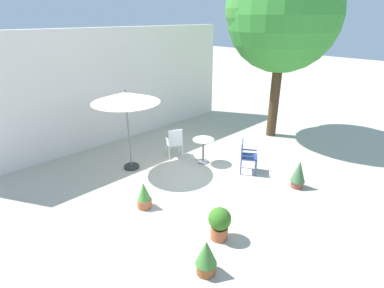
{
  "coord_description": "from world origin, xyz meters",
  "views": [
    {
      "loc": [
        -5.3,
        -5.27,
        4.19
      ],
      "look_at": [
        0.0,
        0.13,
        0.95
      ],
      "focal_mm": 28.14,
      "sensor_mm": 36.0,
      "label": 1
    }
  ],
  "objects_px": {
    "potted_plant_0": "(220,222)",
    "potted_plant_3": "(144,196)",
    "potted_plant_2": "(206,257)",
    "cafe_table_0": "(203,147)",
    "patio_umbrella_0": "(126,98)",
    "shade_tree": "(284,14)",
    "patio_chair_1": "(175,141)",
    "potted_plant_1": "(299,174)",
    "patio_chair_0": "(246,154)"
  },
  "relations": [
    {
      "from": "potted_plant_0",
      "to": "potted_plant_3",
      "type": "height_order",
      "value": "potted_plant_0"
    },
    {
      "from": "potted_plant_0",
      "to": "potted_plant_2",
      "type": "xyz_separation_m",
      "value": [
        -0.85,
        -0.43,
        -0.02
      ]
    },
    {
      "from": "cafe_table_0",
      "to": "patio_umbrella_0",
      "type": "bearing_deg",
      "value": 145.55
    },
    {
      "from": "shade_tree",
      "to": "patio_chair_1",
      "type": "xyz_separation_m",
      "value": [
        -3.96,
        1.04,
        -3.68
      ]
    },
    {
      "from": "patio_umbrella_0",
      "to": "potted_plant_0",
      "type": "xyz_separation_m",
      "value": [
        -0.47,
        -3.84,
        -1.74
      ]
    },
    {
      "from": "potted_plant_0",
      "to": "potted_plant_1",
      "type": "relative_size",
      "value": 0.93
    },
    {
      "from": "potted_plant_1",
      "to": "potted_plant_3",
      "type": "distance_m",
      "value": 4.0
    },
    {
      "from": "shade_tree",
      "to": "patio_chair_1",
      "type": "relative_size",
      "value": 6.28
    },
    {
      "from": "patio_chair_0",
      "to": "patio_chair_1",
      "type": "bearing_deg",
      "value": 110.74
    },
    {
      "from": "shade_tree",
      "to": "cafe_table_0",
      "type": "bearing_deg",
      "value": 177.53
    },
    {
      "from": "patio_chair_0",
      "to": "patio_chair_1",
      "type": "height_order",
      "value": "patio_chair_1"
    },
    {
      "from": "patio_chair_0",
      "to": "potted_plant_3",
      "type": "distance_m",
      "value": 3.22
    },
    {
      "from": "patio_umbrella_0",
      "to": "potted_plant_2",
      "type": "bearing_deg",
      "value": -107.26
    },
    {
      "from": "shade_tree",
      "to": "patio_umbrella_0",
      "type": "relative_size",
      "value": 2.57
    },
    {
      "from": "potted_plant_1",
      "to": "potted_plant_3",
      "type": "bearing_deg",
      "value": 148.62
    },
    {
      "from": "patio_chair_0",
      "to": "patio_chair_1",
      "type": "xyz_separation_m",
      "value": [
        -0.82,
        2.16,
        -0.0
      ]
    },
    {
      "from": "cafe_table_0",
      "to": "potted_plant_0",
      "type": "relative_size",
      "value": 1.09
    },
    {
      "from": "patio_chair_0",
      "to": "potted_plant_0",
      "type": "bearing_deg",
      "value": -153.77
    },
    {
      "from": "patio_chair_0",
      "to": "potted_plant_2",
      "type": "distance_m",
      "value": 3.98
    },
    {
      "from": "patio_umbrella_0",
      "to": "potted_plant_1",
      "type": "relative_size",
      "value": 3.11
    },
    {
      "from": "potted_plant_2",
      "to": "patio_umbrella_0",
      "type": "bearing_deg",
      "value": 72.74
    },
    {
      "from": "patio_umbrella_0",
      "to": "potted_plant_0",
      "type": "height_order",
      "value": "patio_umbrella_0"
    },
    {
      "from": "shade_tree",
      "to": "patio_chair_0",
      "type": "bearing_deg",
      "value": -160.44
    },
    {
      "from": "patio_umbrella_0",
      "to": "potted_plant_3",
      "type": "height_order",
      "value": "patio_umbrella_0"
    },
    {
      "from": "potted_plant_0",
      "to": "patio_chair_1",
      "type": "bearing_deg",
      "value": 61.53
    },
    {
      "from": "patio_chair_0",
      "to": "potted_plant_3",
      "type": "bearing_deg",
      "value": 169.13
    },
    {
      "from": "patio_chair_1",
      "to": "potted_plant_3",
      "type": "height_order",
      "value": "patio_chair_1"
    },
    {
      "from": "potted_plant_0",
      "to": "potted_plant_1",
      "type": "distance_m",
      "value": 2.98
    },
    {
      "from": "cafe_table_0",
      "to": "patio_chair_0",
      "type": "xyz_separation_m",
      "value": [
        0.44,
        -1.27,
        0.02
      ]
    },
    {
      "from": "shade_tree",
      "to": "potted_plant_2",
      "type": "height_order",
      "value": "shade_tree"
    },
    {
      "from": "patio_chair_0",
      "to": "potted_plant_1",
      "type": "relative_size",
      "value": 1.23
    },
    {
      "from": "shade_tree",
      "to": "potted_plant_3",
      "type": "distance_m",
      "value": 7.43
    },
    {
      "from": "patio_chair_0",
      "to": "patio_chair_1",
      "type": "distance_m",
      "value": 2.31
    },
    {
      "from": "cafe_table_0",
      "to": "patio_chair_1",
      "type": "bearing_deg",
      "value": 113.01
    },
    {
      "from": "patio_chair_1",
      "to": "potted_plant_1",
      "type": "distance_m",
      "value": 3.8
    },
    {
      "from": "patio_chair_1",
      "to": "potted_plant_2",
      "type": "height_order",
      "value": "patio_chair_1"
    },
    {
      "from": "potted_plant_2",
      "to": "potted_plant_0",
      "type": "bearing_deg",
      "value": 26.83
    },
    {
      "from": "patio_chair_0",
      "to": "patio_chair_1",
      "type": "relative_size",
      "value": 0.97
    },
    {
      "from": "potted_plant_0",
      "to": "potted_plant_3",
      "type": "relative_size",
      "value": 1.07
    },
    {
      "from": "patio_chair_0",
      "to": "potted_plant_0",
      "type": "distance_m",
      "value": 3.03
    },
    {
      "from": "shade_tree",
      "to": "patio_chair_1",
      "type": "height_order",
      "value": "shade_tree"
    },
    {
      "from": "cafe_table_0",
      "to": "patio_chair_1",
      "type": "height_order",
      "value": "patio_chair_1"
    },
    {
      "from": "potted_plant_0",
      "to": "potted_plant_3",
      "type": "distance_m",
      "value": 1.99
    },
    {
      "from": "cafe_table_0",
      "to": "patio_chair_1",
      "type": "xyz_separation_m",
      "value": [
        -0.38,
        0.88,
        0.02
      ]
    },
    {
      "from": "patio_chair_0",
      "to": "potted_plant_1",
      "type": "distance_m",
      "value": 1.51
    },
    {
      "from": "shade_tree",
      "to": "cafe_table_0",
      "type": "relative_size",
      "value": 7.92
    },
    {
      "from": "shade_tree",
      "to": "potted_plant_2",
      "type": "bearing_deg",
      "value": -156.74
    },
    {
      "from": "cafe_table_0",
      "to": "patio_chair_0",
      "type": "distance_m",
      "value": 1.35
    },
    {
      "from": "potted_plant_0",
      "to": "potted_plant_1",
      "type": "height_order",
      "value": "potted_plant_1"
    },
    {
      "from": "potted_plant_2",
      "to": "potted_plant_3",
      "type": "height_order",
      "value": "potted_plant_2"
    }
  ]
}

